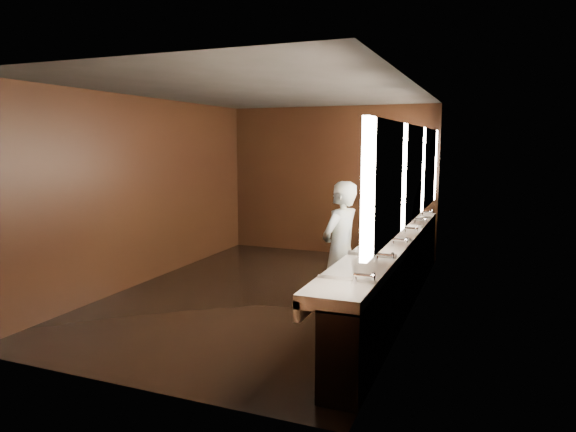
# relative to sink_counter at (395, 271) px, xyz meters

# --- Properties ---
(floor) EXTENTS (6.00, 6.00, 0.00)m
(floor) POSITION_rel_sink_counter_xyz_m (-1.79, -0.00, -0.50)
(floor) COLOR black
(floor) RESTS_ON ground
(ceiling) EXTENTS (4.00, 6.00, 0.02)m
(ceiling) POSITION_rel_sink_counter_xyz_m (-1.79, -0.00, 2.30)
(ceiling) COLOR #2D2D2B
(ceiling) RESTS_ON wall_back
(wall_back) EXTENTS (4.00, 0.02, 2.80)m
(wall_back) POSITION_rel_sink_counter_xyz_m (-1.79, 3.00, 0.90)
(wall_back) COLOR black
(wall_back) RESTS_ON floor
(wall_front) EXTENTS (4.00, 0.02, 2.80)m
(wall_front) POSITION_rel_sink_counter_xyz_m (-1.79, -3.00, 0.90)
(wall_front) COLOR black
(wall_front) RESTS_ON floor
(wall_left) EXTENTS (0.02, 6.00, 2.80)m
(wall_left) POSITION_rel_sink_counter_xyz_m (-3.79, -0.00, 0.90)
(wall_left) COLOR black
(wall_left) RESTS_ON floor
(wall_right) EXTENTS (0.02, 6.00, 2.80)m
(wall_right) POSITION_rel_sink_counter_xyz_m (0.21, -0.00, 0.90)
(wall_right) COLOR black
(wall_right) RESTS_ON floor
(sink_counter) EXTENTS (0.55, 5.40, 1.01)m
(sink_counter) POSITION_rel_sink_counter_xyz_m (0.00, 0.00, 0.00)
(sink_counter) COLOR black
(sink_counter) RESTS_ON floor
(mirror_band) EXTENTS (0.06, 5.03, 1.15)m
(mirror_band) POSITION_rel_sink_counter_xyz_m (0.19, -0.00, 1.25)
(mirror_band) COLOR #FDE2C6
(mirror_band) RESTS_ON wall_right
(person) EXTENTS (0.57, 0.70, 1.67)m
(person) POSITION_rel_sink_counter_xyz_m (-0.58, -0.51, 0.34)
(person) COLOR #99BCE5
(person) RESTS_ON floor
(trash_bin) EXTENTS (0.41, 0.41, 0.53)m
(trash_bin) POSITION_rel_sink_counter_xyz_m (-0.22, -0.67, -0.23)
(trash_bin) COLOR black
(trash_bin) RESTS_ON floor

